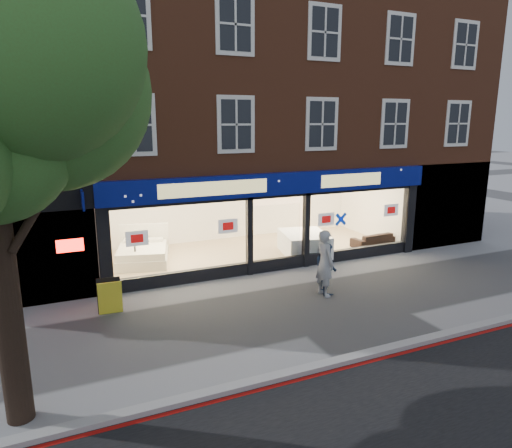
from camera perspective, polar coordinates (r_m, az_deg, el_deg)
ground at (r=12.98m, az=8.91°, el=-9.61°), size 120.00×120.00×0.00m
kerb_line at (r=10.77m, az=18.16°, el=-15.03°), size 60.00×0.10×0.01m
kerb_stone at (r=10.88m, az=17.46°, el=-14.37°), size 60.00×0.25×0.12m
showroom_floor at (r=17.35m, az=-0.49°, el=-3.48°), size 11.00×4.50×0.10m
building at (r=18.28m, az=-2.80°, el=18.31°), size 19.00×8.26×10.30m
display_bed at (r=16.30m, az=-13.97°, el=-3.55°), size 2.16×2.43×1.17m
bedside_table at (r=15.71m, az=-14.82°, el=-4.44°), size 0.58×0.58×0.55m
mattress_stack at (r=16.94m, az=6.04°, el=-2.41°), size 1.96×2.28×0.78m
sofa at (r=18.46m, az=14.45°, el=-1.89°), size 1.82×0.80×0.52m
a_board at (r=12.54m, az=-17.83°, el=-8.63°), size 0.63×0.43×0.93m
pedestrian_grey at (r=13.15m, az=8.57°, el=-4.83°), size 0.50×0.72×1.93m
pedestrian_blue at (r=13.40m, az=8.74°, el=-5.46°), size 0.62×0.77×1.50m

